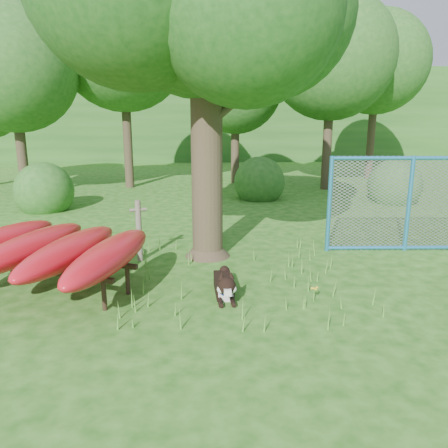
{
  "coord_description": "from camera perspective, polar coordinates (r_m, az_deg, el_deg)",
  "views": [
    {
      "loc": [
        -0.32,
        -6.32,
        2.85
      ],
      "look_at": [
        0.2,
        1.2,
        1.0
      ],
      "focal_mm": 35.0,
      "sensor_mm": 36.0,
      "label": 1
    }
  ],
  "objects": [
    {
      "name": "ground",
      "position": [
        6.94,
        -0.98,
        -10.46
      ],
      "size": [
        80.0,
        80.0,
        0.0
      ],
      "primitive_type": "plane",
      "color": "#1E5410",
      "rests_on": "ground"
    },
    {
      "name": "wooden_post",
      "position": [
        8.92,
        -11.05,
        -0.67
      ],
      "size": [
        0.34,
        0.17,
        1.25
      ],
      "rotation": [
        0.0,
        0.0,
        0.31
      ],
      "color": "brown",
      "rests_on": "ground"
    },
    {
      "name": "kayak_rack",
      "position": [
        7.71,
        -21.72,
        -3.03
      ],
      "size": [
        3.51,
        3.8,
        0.98
      ],
      "rotation": [
        0.0,
        0.0,
        -0.41
      ],
      "color": "black",
      "rests_on": "ground"
    },
    {
      "name": "husky_dog",
      "position": [
        7.14,
        0.1,
        -8.07
      ],
      "size": [
        0.31,
        1.23,
        0.54
      ],
      "rotation": [
        0.0,
        0.0,
        0.02
      ],
      "color": "black",
      "rests_on": "ground"
    },
    {
      "name": "fence_section",
      "position": [
        10.18,
        23.0,
        2.41
      ],
      "size": [
        3.53,
        0.28,
        3.44
      ],
      "rotation": [
        0.0,
        0.0,
        -0.05
      ],
      "color": "#2881BB",
      "rests_on": "ground"
    },
    {
      "name": "wildflower_clump",
      "position": [
        7.11,
        11.71,
        -8.39
      ],
      "size": [
        0.11,
        0.11,
        0.25
      ],
      "rotation": [
        0.0,
        0.0,
        -0.13
      ],
      "color": "#549631",
      "rests_on": "ground"
    },
    {
      "name": "bg_tree_a",
      "position": [
        17.53,
        -25.89,
        17.83
      ],
      "size": [
        4.4,
        4.4,
        6.7
      ],
      "color": "#352A1C",
      "rests_on": "ground"
    },
    {
      "name": "bg_tree_b",
      "position": [
        18.72,
        -13.09,
        21.94
      ],
      "size": [
        5.2,
        5.2,
        8.22
      ],
      "color": "#352A1C",
      "rests_on": "ground"
    },
    {
      "name": "bg_tree_c",
      "position": [
        19.45,
        1.51,
        17.49
      ],
      "size": [
        4.0,
        4.0,
        6.12
      ],
      "color": "#352A1C",
      "rests_on": "ground"
    },
    {
      "name": "bg_tree_d",
      "position": [
        18.26,
        13.92,
        20.44
      ],
      "size": [
        4.8,
        4.8,
        7.5
      ],
      "color": "#352A1C",
      "rests_on": "ground"
    },
    {
      "name": "bg_tree_e",
      "position": [
        22.09,
        19.34,
        19.25
      ],
      "size": [
        4.6,
        4.6,
        7.55
      ],
      "color": "#352A1C",
      "rests_on": "ground"
    },
    {
      "name": "shrub_left",
      "position": [
        14.87,
        -22.22,
        1.7
      ],
      "size": [
        1.8,
        1.8,
        1.8
      ],
      "primitive_type": "sphere",
      "color": "#22561B",
      "rests_on": "ground"
    },
    {
      "name": "shrub_right",
      "position": [
        16.11,
        21.19,
        2.66
      ],
      "size": [
        1.8,
        1.8,
        1.8
      ],
      "primitive_type": "sphere",
      "color": "#22561B",
      "rests_on": "ground"
    },
    {
      "name": "shrub_mid",
      "position": [
        15.76,
        4.6,
        3.32
      ],
      "size": [
        1.8,
        1.8,
        1.8
      ],
      "primitive_type": "sphere",
      "color": "#22561B",
      "rests_on": "ground"
    },
    {
      "name": "wooded_hillside",
      "position": [
        34.32,
        -3.51,
        14.01
      ],
      "size": [
        80.0,
        12.0,
        6.0
      ],
      "primitive_type": "cube",
      "color": "#22561B",
      "rests_on": "ground"
    }
  ]
}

